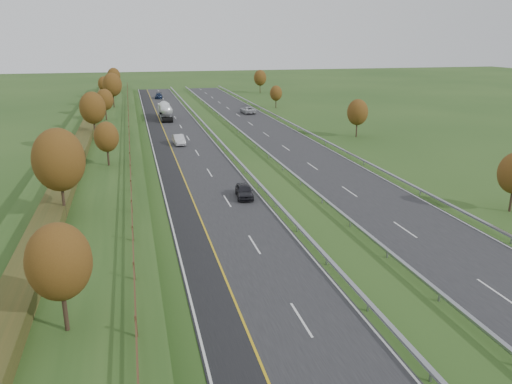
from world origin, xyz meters
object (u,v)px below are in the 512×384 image
road_tanker (165,110)px  car_small_far (159,96)px  car_oncoming (248,110)px  car_dark_near (244,191)px  car_silver_mid (179,140)px

road_tanker → car_small_far: bearing=88.7°
road_tanker → car_oncoming: size_ratio=2.01×
car_dark_near → car_small_far: car_dark_near is taller
car_silver_mid → car_oncoming: car_oncoming is taller
car_oncoming → car_silver_mid: bearing=55.8°
road_tanker → car_dark_near: size_ratio=2.60×
car_dark_near → car_silver_mid: bearing=104.1°
road_tanker → car_silver_mid: (0.10, -27.57, -1.05)m
car_oncoming → car_dark_near: bearing=73.2°
road_tanker → car_dark_near: 57.83m
road_tanker → car_dark_near: (4.16, -57.67, -1.09)m
car_dark_near → car_small_far: size_ratio=0.88×
car_silver_mid → car_small_far: 66.46m
car_dark_near → car_oncoming: (14.71, 61.47, 0.04)m
car_silver_mid → car_oncoming: size_ratio=0.84×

